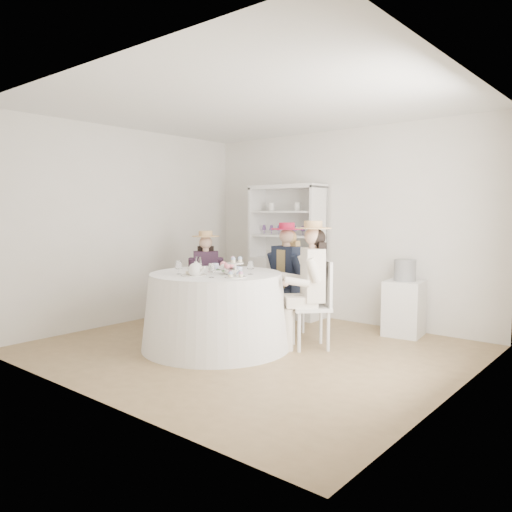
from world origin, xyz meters
The scene contains 23 objects.
ground centered at (0.00, 0.00, 0.00)m, with size 4.50×4.50×0.00m, color olive.
ceiling centered at (0.00, 0.00, 2.70)m, with size 4.50×4.50×0.00m, color white.
wall_back centered at (0.00, 2.00, 1.35)m, with size 4.50×4.50×0.00m, color silver.
wall_front centered at (0.00, -2.00, 1.35)m, with size 4.50×4.50×0.00m, color silver.
wall_left centered at (-2.25, 0.00, 1.35)m, with size 4.50×4.50×0.00m, color silver.
wall_right centered at (2.25, 0.00, 1.35)m, with size 4.50×4.50×0.00m, color silver.
tea_table centered at (-0.35, -0.19, 0.43)m, with size 1.69×1.69×0.86m.
hutch centered at (-0.78, 1.77, 0.69)m, with size 1.21×0.59×1.94m.
side_table centered at (1.08, 1.71, 0.35)m, with size 0.44×0.44×0.69m, color silver.
hatbox centered at (1.08, 1.71, 0.82)m, with size 0.27×0.27×0.27m, color black.
guest_left centered at (-1.19, 0.48, 0.73)m, with size 0.55×0.55×1.30m.
guest_mid centered at (-0.15, 0.87, 0.80)m, with size 0.52×0.54×1.41m.
guest_right centered at (0.50, 0.47, 0.82)m, with size 0.61×0.62×1.45m.
spare_chair centered at (-0.49, 1.23, 0.55)m, with size 0.58×0.58×1.03m.
teacup_a centered at (-0.57, 0.03, 0.89)m, with size 0.09×0.09×0.07m, color white.
teacup_b centered at (-0.41, 0.08, 0.89)m, with size 0.06×0.06×0.06m, color white.
teacup_c centered at (-0.08, -0.11, 0.90)m, with size 0.09×0.09×0.08m, color white.
flower_bowl centered at (-0.13, -0.20, 0.88)m, with size 0.20×0.20×0.05m, color white.
flower_arrangement centered at (-0.16, -0.20, 0.95)m, with size 0.18×0.18×0.07m.
table_teapot centered at (-0.28, -0.57, 0.93)m, with size 0.23×0.16×0.17m.
sandwich_plate centered at (-0.35, -0.53, 0.87)m, with size 0.28×0.28×0.06m.
cupcake_stand centered at (0.10, -0.36, 0.94)m, with size 0.23×0.23×0.21m.
stemware_set centered at (-0.35, -0.19, 0.93)m, with size 0.88×0.85×0.15m.
Camera 1 is at (3.59, -4.22, 1.54)m, focal length 35.00 mm.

